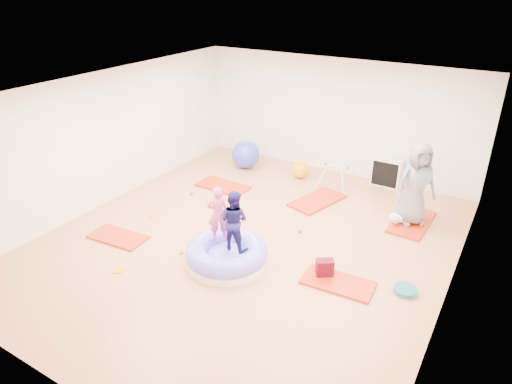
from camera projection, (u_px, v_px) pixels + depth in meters
The scene contains 19 objects.
room at pixel (247, 173), 7.96m from camera, with size 7.01×8.01×2.81m.
gym_mat_front_left at pixel (118, 237), 8.65m from camera, with size 1.10×0.55×0.05m, color red.
gym_mat_mid_left at pixel (223, 186), 10.71m from camera, with size 1.23×0.61×0.05m, color red.
gym_mat_center_back at pixel (317, 201), 10.03m from camera, with size 1.31×0.65×0.05m, color red.
gym_mat_right at pixel (338, 283), 7.37m from camera, with size 1.15×0.57×0.05m, color red.
gym_mat_rear_right at pixel (411, 222), 9.16m from camera, with size 1.31×0.66×0.05m, color red.
inflatable_cushion at pixel (227, 254), 7.84m from camera, with size 1.42×1.42×0.45m.
child_pink at pixel (218, 211), 7.69m from camera, with size 0.37×0.24×1.01m, color #D34586.
child_navy at pixel (234, 218), 7.44m from camera, with size 0.51×0.40×1.06m, color #18134D.
adult_caregiver at pixel (416, 184), 8.77m from camera, with size 0.81×0.52×1.65m, color slate.
infant at pixel (397, 218), 9.04m from camera, with size 0.33×0.34×0.19m.
ball_pit_balls at pixel (243, 227), 8.96m from camera, with size 4.76×2.80×0.07m.
exercise_ball_blue at pixel (246, 154), 11.66m from camera, with size 0.71×0.71×0.71m, color #333DBE.
exercise_ball_orange at pixel (301, 170), 11.14m from camera, with size 0.42×0.42×0.42m, color #F39C04.
infant_play_gym at pixel (336, 173), 10.59m from camera, with size 0.71×0.67×0.54m.
cube_shelf at pixel (387, 172), 10.66m from camera, with size 0.68×0.34×0.68m.
balance_disc at pixel (405, 290), 7.17m from camera, with size 0.37×0.37×0.08m, color #1C6C76.
backpack at pixel (325, 269), 7.49m from camera, with size 0.28×0.17×0.33m, color maroon.
yellow_toy at pixel (118, 270), 7.70m from camera, with size 0.18×0.18×0.03m, color #FF9D00.
Camera 1 is at (3.92, -6.18, 4.55)m, focal length 32.00 mm.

